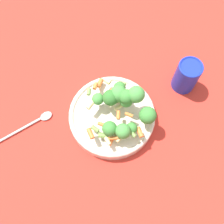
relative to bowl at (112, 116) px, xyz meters
name	(u,v)px	position (x,y,z in m)	size (l,w,h in m)	color
ground_plane	(112,119)	(0.00, 0.00, -0.02)	(3.00, 3.00, 0.00)	#B72D23
bowl	(112,116)	(0.00, 0.00, 0.00)	(0.25, 0.25, 0.04)	beige
pasta_salad	(123,106)	(0.00, -0.03, 0.07)	(0.21, 0.19, 0.10)	#8CB766
cup	(187,76)	(0.08, -0.24, 0.03)	(0.07, 0.07, 0.11)	#192DAD
spoon	(34,122)	(0.02, 0.23, -0.02)	(0.09, 0.17, 0.01)	silver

